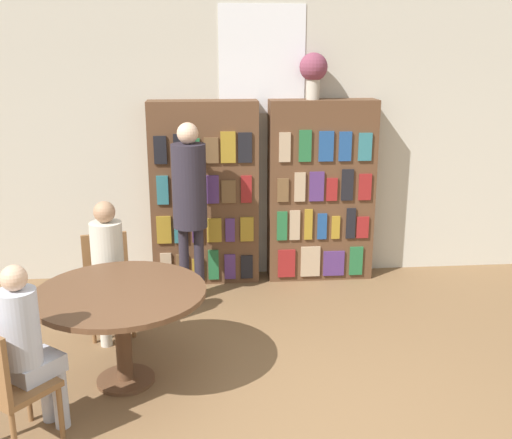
% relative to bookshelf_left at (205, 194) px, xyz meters
% --- Properties ---
extents(wall_back, '(6.40, 0.07, 3.00)m').
position_rel_bookshelf_left_xyz_m(wall_back, '(0.63, 0.19, 0.53)').
color(wall_back, beige).
rests_on(wall_back, ground_plane).
extents(bookshelf_left, '(1.13, 0.34, 1.95)m').
position_rel_bookshelf_left_xyz_m(bookshelf_left, '(0.00, 0.00, 0.00)').
color(bookshelf_left, brown).
rests_on(bookshelf_left, ground_plane).
extents(bookshelf_right, '(1.13, 0.34, 1.95)m').
position_rel_bookshelf_left_xyz_m(bookshelf_right, '(1.25, -0.00, -0.00)').
color(bookshelf_right, brown).
rests_on(bookshelf_right, ground_plane).
extents(flower_vase, '(0.29, 0.29, 0.47)m').
position_rel_bookshelf_left_xyz_m(flower_vase, '(1.14, 0.00, 1.28)').
color(flower_vase, '#B7AD9E').
rests_on(flower_vase, bookshelf_right).
extents(reading_table, '(1.27, 1.27, 0.75)m').
position_rel_bookshelf_left_xyz_m(reading_table, '(-0.64, -2.07, -0.34)').
color(reading_table, brown).
rests_on(reading_table, ground_plane).
extents(chair_near_camera, '(0.56, 0.56, 0.87)m').
position_rel_bookshelf_left_xyz_m(chair_near_camera, '(-1.25, -2.82, -0.49)').
color(chair_near_camera, brown).
rests_on(chair_near_camera, ground_plane).
extents(chair_left_side, '(0.49, 0.49, 0.87)m').
position_rel_bookshelf_left_xyz_m(chair_left_side, '(-0.88, -1.13, -0.49)').
color(chair_left_side, brown).
rests_on(chair_left_side, ground_plane).
extents(seated_reader_left, '(0.35, 0.41, 1.23)m').
position_rel_bookshelf_left_xyz_m(seated_reader_left, '(-0.84, -1.30, -0.27)').
color(seated_reader_left, beige).
rests_on(seated_reader_left, ground_plane).
extents(seated_reader_right, '(0.39, 0.40, 1.21)m').
position_rel_bookshelf_left_xyz_m(seated_reader_right, '(-1.14, -2.68, -0.30)').
color(seated_reader_right, '#B2B7C6').
rests_on(seated_reader_right, ground_plane).
extents(librarian_standing, '(0.34, 0.61, 1.79)m').
position_rel_bookshelf_left_xyz_m(librarian_standing, '(-0.15, -0.50, 0.14)').
color(librarian_standing, '#28232D').
rests_on(librarian_standing, ground_plane).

